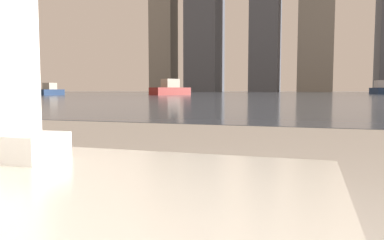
{
  "coord_description": "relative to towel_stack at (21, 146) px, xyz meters",
  "views": [
    {
      "loc": [
        0.74,
        -0.12,
        0.7
      ],
      "look_at": [
        -0.04,
        2.34,
        0.49
      ],
      "focal_mm": 35.0,
      "sensor_mm": 36.0,
      "label": 1
    }
  ],
  "objects": [
    {
      "name": "harbor_boat_0",
      "position": [
        -16.13,
        43.52,
        0.2
      ],
      "size": [
        4.25,
        5.66,
        2.04
      ],
      "color": "maroon",
      "rests_on": "harbor_water"
    },
    {
      "name": "harbor_boat_2",
      "position": [
        -30.34,
        38.47,
        0.02
      ],
      "size": [
        1.45,
        4.09,
        1.53
      ],
      "color": "navy",
      "rests_on": "harbor_water"
    },
    {
      "name": "towel_stack",
      "position": [
        0.0,
        0.0,
        0.0
      ],
      "size": [
        0.23,
        0.18,
        0.08
      ],
      "color": "white",
      "rests_on": "bathtub"
    },
    {
      "name": "skyline_tower_1",
      "position": [
        -32.27,
        117.2,
        26.77
      ],
      "size": [
        10.19,
        13.34,
        54.59
      ],
      "color": "#4C515B",
      "rests_on": "ground_plane"
    },
    {
      "name": "harbor_boat_1",
      "position": [
        10.82,
        61.4,
        0.22
      ],
      "size": [
        2.38,
        5.69,
        2.08
      ],
      "color": "navy",
      "rests_on": "harbor_water"
    },
    {
      "name": "harbor_water",
      "position": [
        0.1,
        61.2,
        -0.52
      ],
      "size": [
        180.0,
        110.0,
        0.01
      ],
      "color": "slate",
      "rests_on": "ground_plane"
    }
  ]
}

